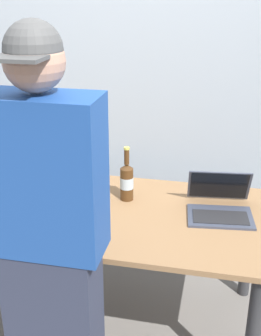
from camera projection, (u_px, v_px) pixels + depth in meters
ground_plane at (118, 317)px, 2.60m from camera, size 8.00×8.00×0.00m
desk at (117, 227)px, 2.37m from camera, size 1.56×0.89×0.71m
laptop at (220, 205)px, 2.30m from camera, size 0.37×0.37×0.20m
beer_bottle_dark at (88, 182)px, 2.38m from camera, size 0.07×0.07×0.31m
beer_bottle_green at (127, 181)px, 2.42m from camera, size 0.07×0.07×0.31m
person_figure at (49, 245)px, 1.72m from camera, size 0.44×0.29×1.71m
back_wall at (145, 71)px, 2.80m from camera, size 6.00×0.10×2.60m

